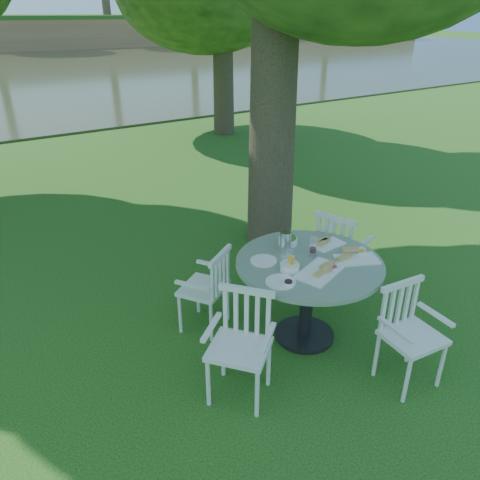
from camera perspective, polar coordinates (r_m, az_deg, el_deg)
ground at (r=4.73m, az=1.36°, el=-10.19°), size 140.00×140.00×0.00m
table at (r=4.26m, az=8.32°, el=-4.61°), size 1.30×1.30×0.82m
chair_ne at (r=5.04m, az=11.86°, el=-0.91°), size 0.55×0.57×0.94m
chair_nw at (r=4.42m, az=-3.53°, el=-5.42°), size 0.57×0.56×0.84m
chair_sw at (r=3.72m, az=0.32°, el=-11.54°), size 0.61×0.62×0.89m
chair_se at (r=4.08m, az=19.58°, el=-9.77°), size 0.48×0.45×0.86m
tableware at (r=4.17m, az=7.67°, el=-1.95°), size 1.14×0.86×0.20m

